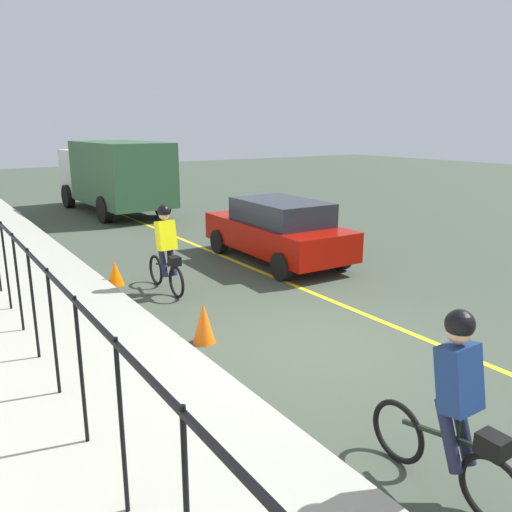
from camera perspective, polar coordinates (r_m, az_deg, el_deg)
name	(u,v)px	position (r m, az deg, el deg)	size (l,w,h in m)	color
ground_plane	(316,344)	(8.25, 6.71, -9.76)	(80.00, 80.00, 0.00)	#394336
lane_line_centre	(386,323)	(9.29, 14.33, -7.27)	(36.00, 0.12, 0.01)	yellow
sidewalk	(102,403)	(6.75, -16.79, -15.40)	(40.00, 3.20, 0.15)	#989A8D
iron_fence	(40,295)	(7.11, -22.97, -3.99)	(15.67, 0.04, 1.60)	black
cyclist_lead	(166,249)	(10.56, -10.00, 0.74)	(1.71, 0.36, 1.83)	black
cyclist_follow	(454,407)	(5.09, 21.27, -15.44)	(1.71, 0.36, 1.83)	black
patrol_sedan	(277,229)	(12.86, 2.41, 2.98)	(4.46, 2.04, 1.58)	#980C03
box_truck_background	(114,174)	(20.90, -15.58, 8.86)	(6.80, 2.75, 2.78)	#294F31
traffic_cone_near	(204,323)	(8.18, -5.86, -7.45)	(0.36, 0.36, 0.66)	#E75C0E
traffic_cone_far	(115,273)	(11.45, -15.45, -1.86)	(0.36, 0.36, 0.53)	#FE6501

